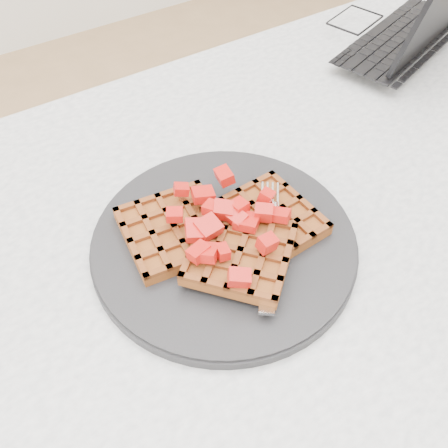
% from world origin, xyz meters
% --- Properties ---
extents(ground, '(4.00, 4.00, 0.00)m').
position_xyz_m(ground, '(0.00, 0.00, 0.00)').
color(ground, tan).
rests_on(ground, ground).
extents(table, '(1.20, 0.80, 0.75)m').
position_xyz_m(table, '(0.00, 0.00, 0.64)').
color(table, silver).
rests_on(table, ground).
extents(plate, '(0.31, 0.31, 0.02)m').
position_xyz_m(plate, '(-0.09, 0.02, 0.76)').
color(plate, black).
rests_on(plate, table).
extents(waffles, '(0.21, 0.21, 0.03)m').
position_xyz_m(waffles, '(-0.09, 0.01, 0.78)').
color(waffles, '#944D1F').
rests_on(waffles, plate).
extents(strawberry_pile, '(0.15, 0.15, 0.02)m').
position_xyz_m(strawberry_pile, '(-0.09, 0.02, 0.80)').
color(strawberry_pile, '#A60100').
rests_on(strawberry_pile, waffles).
extents(fork, '(0.13, 0.16, 0.02)m').
position_xyz_m(fork, '(-0.05, -0.02, 0.77)').
color(fork, silver).
rests_on(fork, plate).
extents(laptop, '(0.35, 0.30, 0.21)m').
position_xyz_m(laptop, '(0.41, 0.24, 0.79)').
color(laptop, black).
rests_on(laptop, table).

